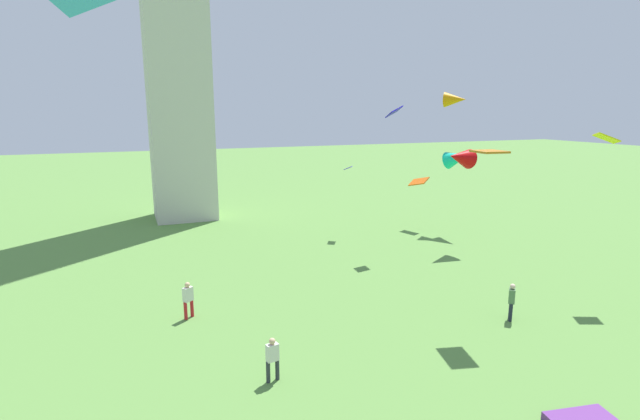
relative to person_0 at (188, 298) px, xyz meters
The scene contains 11 objects.
person_0 is the anchor object (origin of this frame).
person_1 14.76m from the person_0, 22.84° to the right, with size 0.49×0.51×1.73m.
person_2 6.84m from the person_0, 72.36° to the right, with size 0.50×0.32×1.64m.
kite_flying_0 23.36m from the person_0, 21.52° to the left, with size 2.00×2.50×1.81m.
kite_flying_1 17.66m from the person_0, 39.49° to the left, with size 0.96×1.05×0.35m.
kite_flying_3 22.52m from the person_0, 29.12° to the left, with size 1.45×1.80×0.80m.
kite_flying_4 26.51m from the person_0, 25.37° to the left, with size 2.00×2.06×1.21m.
kite_flying_5 17.66m from the person_0, 23.55° to the left, with size 1.13×1.04×0.81m.
kite_flying_7 14.86m from the person_0, 22.88° to the right, with size 1.44×1.80×0.14m.
kite_flying_9 19.94m from the person_0, 14.49° to the left, with size 2.29×1.70×1.64m.
kite_flying_10 21.73m from the person_0, 12.81° to the right, with size 1.25×1.23×0.61m.
Camera 1 is at (-9.19, -0.39, 9.40)m, focal length 26.89 mm.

